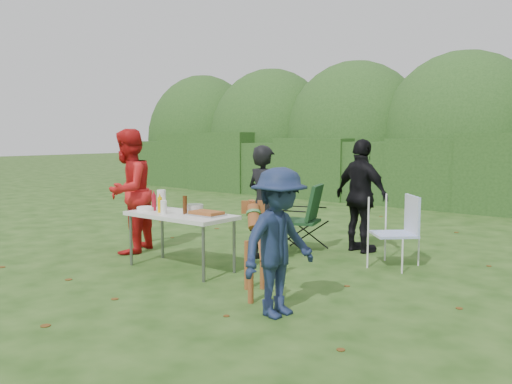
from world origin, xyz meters
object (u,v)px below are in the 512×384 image
Objects in this scene: folding_table at (181,217)px; paper_towel_roll at (161,199)px; person_cook at (264,203)px; lawn_chair at (394,231)px; mustard_bottle at (160,205)px; person_red_jacket at (128,191)px; person_black_puffy at (362,196)px; child at (279,242)px; beer_bottle at (185,205)px; camping_chair at (299,217)px; ketchup_bottle at (154,202)px; dog at (257,252)px.

paper_towel_roll is at bearing 162.90° from folding_table.
person_cook reaches higher than lawn_chair.
mustard_bottle is at bearing -3.50° from lawn_chair.
person_black_puffy is (2.71, 2.21, -0.07)m from person_red_jacket.
child is at bearing 51.33° from person_red_jacket.
paper_towel_roll reaches higher than beer_bottle.
camping_chair is 2.24m from ketchup_bottle.
person_cook reaches higher than folding_table.
person_red_jacket reaches higher than child.
person_black_puffy is at bearing 62.78° from beer_bottle.
paper_towel_roll is (-2.09, 0.49, 0.38)m from dog.
camping_chair is (-0.95, 2.22, 0.03)m from dog.
person_red_jacket is 1.79× the size of camping_chair.
person_cook is at bearing 75.74° from person_black_puffy.
mustard_bottle is (-1.80, 0.20, 0.35)m from dog.
folding_table is at bearing 21.37° from mustard_bottle.
paper_towel_roll is (-1.91, -2.26, 0.02)m from person_black_puffy.
folding_table is 0.81× the size of person_red_jacket.
lawn_chair is (1.59, 0.77, -0.32)m from person_cook.
ketchup_bottle is 0.85× the size of paper_towel_roll.
ketchup_bottle is at bearing -177.10° from beer_bottle.
mustard_bottle is (-2.38, 0.58, 0.11)m from child.
folding_table is 6.82× the size of ketchup_bottle.
lawn_chair is 3.25m from ketchup_bottle.
ketchup_bottle is (-0.21, 0.08, 0.01)m from mustard_bottle.
folding_table is at bearing 3.89° from ketchup_bottle.
paper_towel_roll is at bearing 32.86° from dog.
person_red_jacket reaches higher than folding_table.
ketchup_bottle is at bearing -6.86° from lawn_chair.
dog reaches higher than mustard_bottle.
mustard_bottle is at bearing 81.45° from child.
mustard_bottle is at bearing 48.91° from person_red_jacket.
person_red_jacket is 7.13× the size of paper_towel_roll.
person_black_puffy is 1.17× the size of child.
person_cook is 0.95× the size of person_black_puffy.
camping_chair is at bearing 75.72° from beer_bottle.
dog is (-0.58, 0.38, -0.24)m from child.
dog is at bearing -13.12° from paper_towel_roll.
ketchup_bottle reaches higher than mustard_bottle.
folding_table is 0.19m from beer_bottle.
lawn_chair reaches higher than folding_table.
child is at bearing 139.63° from person_cook.
lawn_chair is (0.61, 2.16, -0.00)m from dog.
paper_towel_roll is (-2.67, 0.87, 0.14)m from child.
person_black_puffy is 3.02m from mustard_bottle.
child is 2.81m from paper_towel_roll.
person_black_puffy is at bearing 18.84° from child.
lawn_chair is 3.20m from paper_towel_roll.
person_cook is at bearing 55.46° from mustard_bottle.
beer_bottle is (0.09, -0.00, 0.17)m from folding_table.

